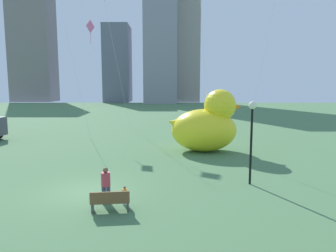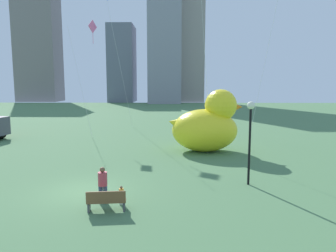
{
  "view_description": "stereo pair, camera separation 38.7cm",
  "coord_description": "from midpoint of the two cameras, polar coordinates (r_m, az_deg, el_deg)",
  "views": [
    {
      "loc": [
        3.95,
        -14.89,
        5.25
      ],
      "look_at": [
        4.01,
        3.51,
        2.76
      ],
      "focal_mm": 34.09,
      "sensor_mm": 36.0,
      "label": 1
    },
    {
      "loc": [
        4.34,
        -14.89,
        5.25
      ],
      "look_at": [
        4.01,
        3.51,
        2.76
      ],
      "focal_mm": 34.09,
      "sensor_mm": 36.0,
      "label": 2
    }
  ],
  "objects": [
    {
      "name": "ground_plane",
      "position": [
        16.32,
        -15.19,
        -11.32
      ],
      "size": [
        140.0,
        140.0,
        0.0
      ],
      "primitive_type": "plane",
      "color": "#4B754A"
    },
    {
      "name": "park_bench",
      "position": [
        13.59,
        -11.31,
        -13.01
      ],
      "size": [
        1.63,
        0.62,
        0.9
      ],
      "color": "brown",
      "rests_on": "ground"
    },
    {
      "name": "person_adult",
      "position": [
        14.38,
        -12.0,
        -10.07
      ],
      "size": [
        0.4,
        0.4,
        1.63
      ],
      "color": "#38476B",
      "rests_on": "ground"
    },
    {
      "name": "person_child",
      "position": [
        14.23,
        -8.71,
        -12.05
      ],
      "size": [
        0.2,
        0.2,
        0.83
      ],
      "color": "silver",
      "rests_on": "ground"
    },
    {
      "name": "giant_inflatable_duck",
      "position": [
        24.62,
        6.3,
        0.16
      ],
      "size": [
        5.76,
        3.7,
        4.78
      ],
      "color": "yellow",
      "rests_on": "ground"
    },
    {
      "name": "lamppost",
      "position": [
        16.76,
        13.94,
        0.19
      ],
      "size": [
        0.4,
        0.4,
        4.33
      ],
      "color": "black",
      "rests_on": "ground"
    },
    {
      "name": "city_skyline",
      "position": [
        90.18,
        -8.65,
        14.69
      ],
      "size": [
        52.08,
        16.26,
        36.95
      ],
      "color": "gray",
      "rests_on": "ground"
    },
    {
      "name": "kite_pink",
      "position": [
        33.96,
        -14.41,
        16.12
      ],
      "size": [
        2.76,
        3.04,
        11.47
      ],
      "color": "silver",
      "rests_on": "ground"
    }
  ]
}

